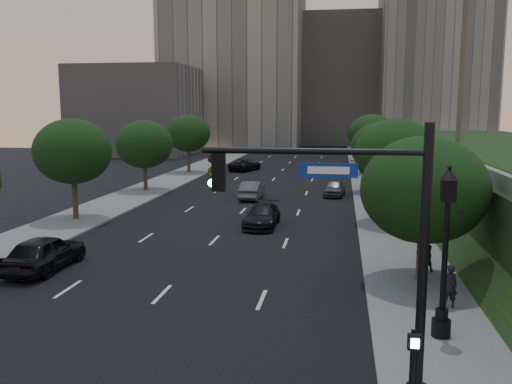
% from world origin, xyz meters
% --- Properties ---
extents(ground, '(160.00, 160.00, 0.00)m').
position_xyz_m(ground, '(0.00, 0.00, 0.00)').
color(ground, black).
rests_on(ground, ground).
extents(road_surface, '(16.00, 140.00, 0.02)m').
position_xyz_m(road_surface, '(0.00, 30.00, 0.01)').
color(road_surface, black).
rests_on(road_surface, ground).
extents(sidewalk_right, '(4.50, 140.00, 0.15)m').
position_xyz_m(sidewalk_right, '(10.25, 30.00, 0.07)').
color(sidewalk_right, slate).
rests_on(sidewalk_right, ground).
extents(sidewalk_left, '(4.50, 140.00, 0.15)m').
position_xyz_m(sidewalk_left, '(-10.25, 30.00, 0.07)').
color(sidewalk_left, slate).
rests_on(sidewalk_left, ground).
extents(parapet_wall, '(0.35, 90.00, 0.70)m').
position_xyz_m(parapet_wall, '(13.50, 28.00, 4.35)').
color(parapet_wall, slate).
rests_on(parapet_wall, embankment).
extents(office_block_left, '(26.00, 20.00, 32.00)m').
position_xyz_m(office_block_left, '(-14.00, 92.00, 16.00)').
color(office_block_left, gray).
rests_on(office_block_left, ground).
extents(office_block_mid, '(22.00, 18.00, 26.00)m').
position_xyz_m(office_block_mid, '(6.00, 102.00, 13.00)').
color(office_block_mid, gray).
rests_on(office_block_mid, ground).
extents(office_block_right, '(20.00, 22.00, 36.00)m').
position_xyz_m(office_block_right, '(24.00, 96.00, 18.00)').
color(office_block_right, gray).
rests_on(office_block_right, ground).
extents(office_block_filler, '(18.00, 16.00, 14.00)m').
position_xyz_m(office_block_filler, '(-26.00, 70.00, 7.00)').
color(office_block_filler, gray).
rests_on(office_block_filler, ground).
extents(tree_right_a, '(5.20, 5.20, 6.24)m').
position_xyz_m(tree_right_a, '(10.30, 8.00, 4.02)').
color(tree_right_a, '#38281C').
rests_on(tree_right_a, ground).
extents(tree_right_b, '(5.20, 5.20, 6.74)m').
position_xyz_m(tree_right_b, '(10.30, 20.00, 4.52)').
color(tree_right_b, '#38281C').
rests_on(tree_right_b, ground).
extents(tree_right_c, '(5.20, 5.20, 6.24)m').
position_xyz_m(tree_right_c, '(10.30, 33.00, 4.02)').
color(tree_right_c, '#38281C').
rests_on(tree_right_c, ground).
extents(tree_right_d, '(5.20, 5.20, 6.74)m').
position_xyz_m(tree_right_d, '(10.30, 47.00, 4.52)').
color(tree_right_d, '#38281C').
rests_on(tree_right_d, ground).
extents(tree_right_e, '(5.20, 5.20, 6.24)m').
position_xyz_m(tree_right_e, '(10.30, 62.00, 4.02)').
color(tree_right_e, '#38281C').
rests_on(tree_right_e, ground).
extents(tree_left_b, '(5.00, 5.00, 6.71)m').
position_xyz_m(tree_left_b, '(-10.30, 18.00, 4.58)').
color(tree_left_b, '#38281C').
rests_on(tree_left_b, ground).
extents(tree_left_c, '(5.00, 5.00, 6.34)m').
position_xyz_m(tree_left_c, '(-10.30, 31.00, 4.21)').
color(tree_left_c, '#38281C').
rests_on(tree_left_c, ground).
extents(tree_left_d, '(5.00, 5.00, 6.71)m').
position_xyz_m(tree_left_d, '(-10.30, 45.00, 4.58)').
color(tree_left_d, '#38281C').
rests_on(tree_left_d, ground).
extents(traffic_signal_mast, '(5.68, 0.56, 7.00)m').
position_xyz_m(traffic_signal_mast, '(7.81, -1.75, 3.67)').
color(traffic_signal_mast, black).
rests_on(traffic_signal_mast, ground).
extents(street_lamp, '(0.64, 0.64, 5.62)m').
position_xyz_m(street_lamp, '(10.16, 2.27, 2.63)').
color(street_lamp, black).
rests_on(street_lamp, ground).
extents(pedestrian_signal, '(0.30, 0.33, 2.50)m').
position_xyz_m(pedestrian_signal, '(8.56, -3.15, 1.57)').
color(pedestrian_signal, black).
rests_on(pedestrian_signal, ground).
extents(sedan_near_left, '(2.07, 4.89, 1.65)m').
position_xyz_m(sedan_near_left, '(-6.37, 7.41, 0.82)').
color(sedan_near_left, black).
rests_on(sedan_near_left, ground).
extents(sedan_mid_left, '(1.58, 4.46, 1.47)m').
position_xyz_m(sedan_mid_left, '(-0.23, 28.41, 0.73)').
color(sedan_mid_left, '#4D4F54').
rests_on(sedan_mid_left, ground).
extents(sedan_far_left, '(3.71, 5.45, 1.39)m').
position_xyz_m(sedan_far_left, '(-4.35, 48.42, 0.69)').
color(sedan_far_left, black).
rests_on(sedan_far_left, ground).
extents(sedan_near_right, '(2.00, 4.77, 1.38)m').
position_xyz_m(sedan_near_right, '(2.10, 18.12, 0.69)').
color(sedan_near_right, black).
rests_on(sedan_near_right, ground).
extents(sedan_far_right, '(1.97, 4.15, 1.37)m').
position_xyz_m(sedan_far_right, '(6.41, 31.02, 0.69)').
color(sedan_far_right, '#4F5256').
rests_on(sedan_far_right, ground).
extents(pedestrian_a, '(0.64, 0.46, 1.62)m').
position_xyz_m(pedestrian_a, '(10.88, 4.91, 0.96)').
color(pedestrian_a, black).
rests_on(pedestrian_a, sidewalk_right).
extents(pedestrian_b, '(0.90, 0.76, 1.63)m').
position_xyz_m(pedestrian_b, '(10.67, 9.39, 0.97)').
color(pedestrian_b, black).
rests_on(pedestrian_b, sidewalk_right).
extents(pedestrian_c, '(1.12, 0.48, 1.91)m').
position_xyz_m(pedestrian_c, '(10.25, 16.49, 1.10)').
color(pedestrian_c, black).
rests_on(pedestrian_c, sidewalk_right).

